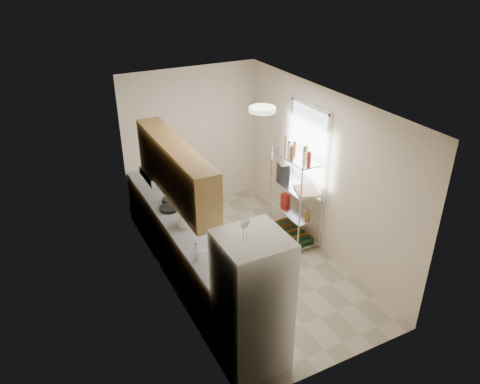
# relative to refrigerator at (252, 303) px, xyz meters

# --- Properties ---
(room) EXTENTS (2.52, 4.42, 2.62)m
(room) POSITION_rel_refrigerator_xyz_m (0.87, 1.67, 0.44)
(room) COLOR #BBAF97
(room) RESTS_ON ground
(counter_run) EXTENTS (0.63, 3.51, 0.90)m
(counter_run) POSITION_rel_refrigerator_xyz_m (-0.05, 2.11, -0.41)
(counter_run) COLOR tan
(counter_run) RESTS_ON ground
(upper_cabinets) EXTENTS (0.33, 2.20, 0.72)m
(upper_cabinets) POSITION_rel_refrigerator_xyz_m (-0.18, 1.77, 0.95)
(upper_cabinets) COLOR tan
(upper_cabinets) RESTS_ON room
(range_hood) EXTENTS (0.50, 0.60, 0.12)m
(range_hood) POSITION_rel_refrigerator_xyz_m (-0.13, 2.57, 0.53)
(range_hood) COLOR #B7BABC
(range_hood) RESTS_ON room
(window) EXTENTS (0.06, 1.00, 1.46)m
(window) POSITION_rel_refrigerator_xyz_m (2.10, 2.02, 0.69)
(window) COLOR white
(window) RESTS_ON room
(bakers_rack) EXTENTS (0.45, 0.90, 1.73)m
(bakers_rack) POSITION_rel_refrigerator_xyz_m (1.88, 1.96, 0.24)
(bakers_rack) COLOR silver
(bakers_rack) RESTS_ON ground
(ceiling_dome) EXTENTS (0.34, 0.34, 0.05)m
(ceiling_dome) POSITION_rel_refrigerator_xyz_m (0.87, 1.37, 1.71)
(ceiling_dome) COLOR white
(ceiling_dome) RESTS_ON room
(refrigerator) EXTENTS (0.71, 0.71, 1.73)m
(refrigerator) POSITION_rel_refrigerator_xyz_m (0.00, 0.00, 0.00)
(refrigerator) COLOR white
(refrigerator) RESTS_ON ground
(wine_glass_a) EXTENTS (0.07, 0.07, 0.21)m
(wine_glass_a) POSITION_rel_refrigerator_xyz_m (-0.06, 0.02, 0.97)
(wine_glass_a) COLOR silver
(wine_glass_a) RESTS_ON refrigerator
(wine_glass_b) EXTENTS (0.07, 0.07, 0.20)m
(wine_glass_b) POSITION_rel_refrigerator_xyz_m (-0.11, 0.00, 0.97)
(wine_glass_b) COLOR silver
(wine_glass_b) RESTS_ON refrigerator
(rice_cooker) EXTENTS (0.29, 0.29, 0.23)m
(rice_cooker) POSITION_rel_refrigerator_xyz_m (-0.03, 1.83, 0.15)
(rice_cooker) COLOR silver
(rice_cooker) RESTS_ON counter_run
(frying_pan_large) EXTENTS (0.35, 0.35, 0.05)m
(frying_pan_large) POSITION_rel_refrigerator_xyz_m (-0.13, 2.33, 0.06)
(frying_pan_large) COLOR black
(frying_pan_large) RESTS_ON counter_run
(frying_pan_small) EXTENTS (0.28, 0.28, 0.04)m
(frying_pan_small) POSITION_rel_refrigerator_xyz_m (-0.04, 2.58, 0.06)
(frying_pan_small) COLOR black
(frying_pan_small) RESTS_ON counter_run
(cutting_board) EXTENTS (0.45, 0.51, 0.03)m
(cutting_board) POSITION_rel_refrigerator_xyz_m (1.89, 1.70, 0.16)
(cutting_board) COLOR tan
(cutting_board) RESTS_ON bakers_rack
(espresso_machine) EXTENTS (0.20, 0.26, 0.27)m
(espresso_machine) POSITION_rel_refrigerator_xyz_m (1.83, 2.30, 0.28)
(espresso_machine) COLOR black
(espresso_machine) RESTS_ON bakers_rack
(storage_bag) EXTENTS (0.12, 0.15, 0.16)m
(storage_bag) POSITION_rel_refrigerator_xyz_m (1.86, 2.24, -0.23)
(storage_bag) COLOR maroon
(storage_bag) RESTS_ON bakers_rack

